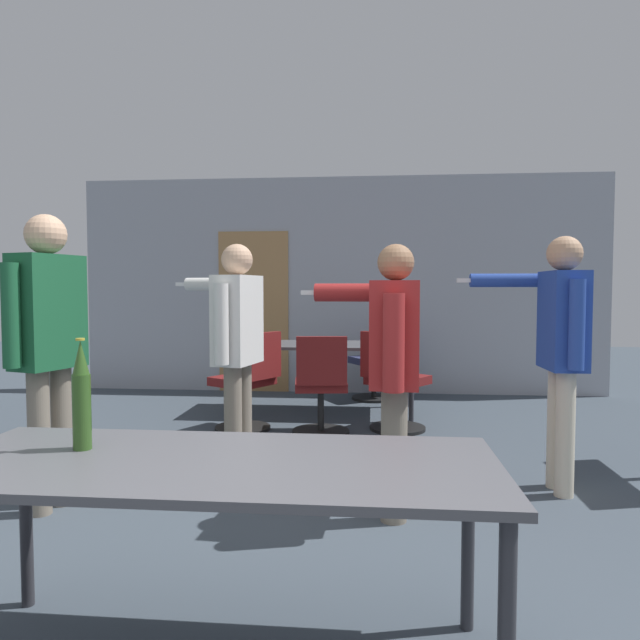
{
  "coord_description": "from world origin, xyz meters",
  "views": [
    {
      "loc": [
        0.42,
        -1.5,
        1.31
      ],
      "look_at": [
        0.06,
        2.42,
        1.1
      ],
      "focal_mm": 32.0,
      "sensor_mm": 36.0,
      "label": 1
    }
  ],
  "objects_px": {
    "person_near_casual": "(236,336)",
    "beer_bottle": "(81,397)",
    "office_chair_far_right": "(379,363)",
    "office_chair_far_left": "(393,384)",
    "person_right_polo": "(46,331)",
    "office_chair_side_rolled": "(248,385)",
    "person_center_tall": "(393,355)",
    "office_chair_mid_tucked": "(321,389)",
    "person_left_plaid": "(560,337)"
  },
  "relations": [
    {
      "from": "office_chair_far_right",
      "to": "beer_bottle",
      "type": "bearing_deg",
      "value": 135.49
    },
    {
      "from": "person_right_polo",
      "to": "person_center_tall",
      "type": "height_order",
      "value": "person_right_polo"
    },
    {
      "from": "person_left_plaid",
      "to": "beer_bottle",
      "type": "distance_m",
      "value": 2.89
    },
    {
      "from": "person_near_casual",
      "to": "office_chair_far_left",
      "type": "height_order",
      "value": "person_near_casual"
    },
    {
      "from": "person_center_tall",
      "to": "beer_bottle",
      "type": "relative_size",
      "value": 3.89
    },
    {
      "from": "person_near_casual",
      "to": "person_left_plaid",
      "type": "bearing_deg",
      "value": -82.57
    },
    {
      "from": "office_chair_mid_tucked",
      "to": "office_chair_far_left",
      "type": "bearing_deg",
      "value": 11.73
    },
    {
      "from": "person_left_plaid",
      "to": "office_chair_mid_tucked",
      "type": "xyz_separation_m",
      "value": [
        -1.66,
        1.28,
        -0.59
      ]
    },
    {
      "from": "person_right_polo",
      "to": "person_center_tall",
      "type": "xyz_separation_m",
      "value": [
        2.03,
        0.11,
        -0.14
      ]
    },
    {
      "from": "person_near_casual",
      "to": "beer_bottle",
      "type": "height_order",
      "value": "person_near_casual"
    },
    {
      "from": "person_near_casual",
      "to": "office_chair_far_right",
      "type": "relative_size",
      "value": 1.76
    },
    {
      "from": "person_center_tall",
      "to": "office_chair_side_rolled",
      "type": "bearing_deg",
      "value": 38.06
    },
    {
      "from": "person_near_casual",
      "to": "office_chair_mid_tucked",
      "type": "relative_size",
      "value": 1.79
    },
    {
      "from": "person_right_polo",
      "to": "office_chair_mid_tucked",
      "type": "height_order",
      "value": "person_right_polo"
    },
    {
      "from": "person_center_tall",
      "to": "person_right_polo",
      "type": "bearing_deg",
      "value": 96.94
    },
    {
      "from": "person_right_polo",
      "to": "office_chair_far_left",
      "type": "relative_size",
      "value": 1.88
    },
    {
      "from": "person_near_casual",
      "to": "person_center_tall",
      "type": "height_order",
      "value": "person_near_casual"
    },
    {
      "from": "person_right_polo",
      "to": "beer_bottle",
      "type": "bearing_deg",
      "value": -128.3
    },
    {
      "from": "person_center_tall",
      "to": "office_chair_far_right",
      "type": "relative_size",
      "value": 1.7
    },
    {
      "from": "person_near_casual",
      "to": "office_chair_mid_tucked",
      "type": "xyz_separation_m",
      "value": [
        0.5,
        1.12,
        -0.57
      ]
    },
    {
      "from": "person_center_tall",
      "to": "person_near_casual",
      "type": "bearing_deg",
      "value": 63.81
    },
    {
      "from": "office_chair_far_right",
      "to": "office_chair_far_left",
      "type": "xyz_separation_m",
      "value": [
        0.11,
        -1.57,
        0.0
      ]
    },
    {
      "from": "person_left_plaid",
      "to": "person_near_casual",
      "type": "xyz_separation_m",
      "value": [
        -2.16,
        0.15,
        -0.02
      ]
    },
    {
      "from": "person_right_polo",
      "to": "person_left_plaid",
      "type": "bearing_deg",
      "value": -62.92
    },
    {
      "from": "office_chair_far_right",
      "to": "office_chair_side_rolled",
      "type": "height_order",
      "value": "office_chair_far_right"
    },
    {
      "from": "office_chair_far_right",
      "to": "office_chair_far_left",
      "type": "height_order",
      "value": "office_chair_far_left"
    },
    {
      "from": "person_right_polo",
      "to": "office_chair_mid_tucked",
      "type": "distance_m",
      "value": 2.45
    },
    {
      "from": "person_left_plaid",
      "to": "person_right_polo",
      "type": "height_order",
      "value": "person_right_polo"
    },
    {
      "from": "office_chair_far_right",
      "to": "person_right_polo",
      "type": "bearing_deg",
      "value": 119.72
    },
    {
      "from": "person_left_plaid",
      "to": "beer_bottle",
      "type": "xyz_separation_m",
      "value": [
        -2.25,
        -1.81,
        -0.08
      ]
    },
    {
      "from": "person_right_polo",
      "to": "person_center_tall",
      "type": "bearing_deg",
      "value": -70.34
    },
    {
      "from": "person_near_casual",
      "to": "office_chair_mid_tucked",
      "type": "distance_m",
      "value": 1.35
    },
    {
      "from": "office_chair_far_left",
      "to": "beer_bottle",
      "type": "distance_m",
      "value": 3.57
    },
    {
      "from": "person_right_polo",
      "to": "office_chair_side_rolled",
      "type": "distance_m",
      "value": 2.2
    },
    {
      "from": "office_chair_side_rolled",
      "to": "office_chair_far_left",
      "type": "relative_size",
      "value": 0.99
    },
    {
      "from": "person_left_plaid",
      "to": "person_right_polo",
      "type": "bearing_deg",
      "value": 99.9
    },
    {
      "from": "person_right_polo",
      "to": "office_chair_mid_tucked",
      "type": "bearing_deg",
      "value": -21.64
    },
    {
      "from": "office_chair_mid_tucked",
      "to": "office_chair_far_left",
      "type": "xyz_separation_m",
      "value": [
        0.65,
        0.22,
        0.02
      ]
    },
    {
      "from": "office_chair_far_left",
      "to": "office_chair_far_right",
      "type": "bearing_deg",
      "value": 131.01
    },
    {
      "from": "office_chair_far_right",
      "to": "office_chair_side_rolled",
      "type": "relative_size",
      "value": 1.0
    },
    {
      "from": "person_near_casual",
      "to": "office_chair_far_left",
      "type": "xyz_separation_m",
      "value": [
        1.15,
        1.34,
        -0.55
      ]
    },
    {
      "from": "office_chair_mid_tucked",
      "to": "office_chair_far_right",
      "type": "distance_m",
      "value": 1.86
    },
    {
      "from": "person_right_polo",
      "to": "office_chair_far_right",
      "type": "height_order",
      "value": "person_right_polo"
    },
    {
      "from": "person_near_casual",
      "to": "person_center_tall",
      "type": "xyz_separation_m",
      "value": [
        1.07,
        -0.62,
        -0.05
      ]
    },
    {
      "from": "person_near_casual",
      "to": "office_chair_far_right",
      "type": "xyz_separation_m",
      "value": [
        1.04,
        2.91,
        -0.55
      ]
    },
    {
      "from": "person_right_polo",
      "to": "office_chair_mid_tucked",
      "type": "relative_size",
      "value": 1.93
    },
    {
      "from": "person_right_polo",
      "to": "office_chair_side_rolled",
      "type": "bearing_deg",
      "value": -4.94
    },
    {
      "from": "person_center_tall",
      "to": "office_chair_far_left",
      "type": "height_order",
      "value": "person_center_tall"
    },
    {
      "from": "person_left_plaid",
      "to": "person_center_tall",
      "type": "height_order",
      "value": "person_left_plaid"
    },
    {
      "from": "person_right_polo",
      "to": "person_near_casual",
      "type": "height_order",
      "value": "person_right_polo"
    }
  ]
}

